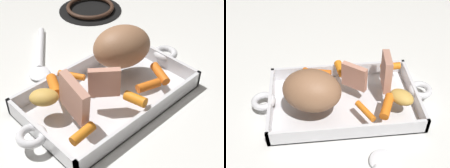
% 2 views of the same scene
% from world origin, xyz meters
% --- Properties ---
extents(ground_plane, '(1.63, 1.63, 0.00)m').
position_xyz_m(ground_plane, '(0.00, 0.00, 0.00)').
color(ground_plane, silver).
extents(roasting_dish, '(0.47, 0.23, 0.04)m').
position_xyz_m(roasting_dish, '(0.00, 0.00, 0.01)').
color(roasting_dish, silver).
rests_on(roasting_dish, ground_plane).
extents(pork_roast, '(0.16, 0.14, 0.10)m').
position_xyz_m(pork_roast, '(0.08, 0.04, 0.09)').
color(pork_roast, '#946647').
rests_on(pork_roast, roasting_dish).
extents(roast_slice_thin, '(0.06, 0.05, 0.07)m').
position_xyz_m(roast_slice_thin, '(-0.03, -0.02, 0.08)').
color(roast_slice_thin, tan).
rests_on(roast_slice_thin, roasting_dish).
extents(roast_slice_thick, '(0.03, 0.10, 0.09)m').
position_xyz_m(roast_slice_thick, '(-0.11, -0.02, 0.08)').
color(roast_slice_thick, tan).
rests_on(roast_slice_thick, roasting_dish).
extents(baby_carrot_short, '(0.04, 0.06, 0.02)m').
position_xyz_m(baby_carrot_short, '(0.10, -0.06, 0.05)').
color(baby_carrot_short, orange).
rests_on(baby_carrot_short, roasting_dish).
extents(baby_carrot_southwest, '(0.05, 0.07, 0.03)m').
position_xyz_m(baby_carrot_southwest, '(-0.09, 0.07, 0.05)').
color(baby_carrot_southwest, orange).
rests_on(baby_carrot_southwest, roasting_dish).
extents(baby_carrot_long, '(0.05, 0.02, 0.02)m').
position_xyz_m(baby_carrot_long, '(-0.14, -0.08, 0.05)').
color(baby_carrot_long, orange).
rests_on(baby_carrot_long, roasting_dish).
extents(baby_carrot_center_left, '(0.03, 0.05, 0.02)m').
position_xyz_m(baby_carrot_center_left, '(0.00, -0.08, 0.05)').
color(baby_carrot_center_left, orange).
rests_on(baby_carrot_center_left, roasting_dish).
extents(baby_carrot_northeast, '(0.06, 0.03, 0.02)m').
position_xyz_m(baby_carrot_northeast, '(0.05, -0.07, 0.05)').
color(baby_carrot_northeast, orange).
rests_on(baby_carrot_northeast, roasting_dish).
extents(baby_carrot_center_right, '(0.04, 0.06, 0.02)m').
position_xyz_m(baby_carrot_center_right, '(-0.04, 0.08, 0.05)').
color(baby_carrot_center_right, orange).
rests_on(baby_carrot_center_right, roasting_dish).
extents(potato_near_roast, '(0.07, 0.07, 0.03)m').
position_xyz_m(potato_near_roast, '(-0.14, 0.05, 0.06)').
color(potato_near_roast, gold).
rests_on(potato_near_roast, roasting_dish).
extents(stove_burner_rear, '(0.20, 0.20, 0.02)m').
position_xyz_m(stove_burner_rear, '(0.26, 0.36, 0.01)').
color(stove_burner_rear, black).
rests_on(stove_burner_rear, ground_plane).
extents(serving_spoon, '(0.17, 0.22, 0.02)m').
position_xyz_m(serving_spoon, '(-0.02, 0.23, 0.01)').
color(serving_spoon, white).
rests_on(serving_spoon, ground_plane).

